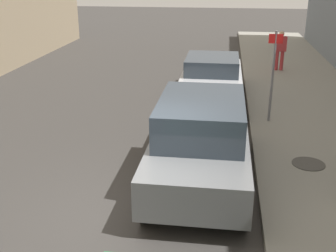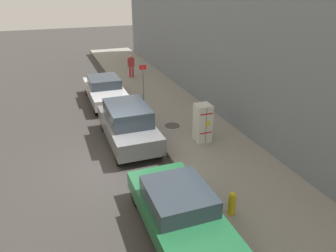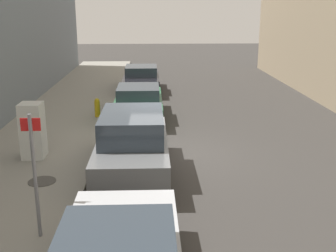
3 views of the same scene
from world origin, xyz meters
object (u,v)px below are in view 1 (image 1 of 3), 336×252
Objects in this scene: street_sign_post at (273,72)px; pedestrian_walking_far at (280,48)px; parked_sedan_silver at (212,78)px; parked_suv_gray at (201,139)px.

street_sign_post is 1.56× the size of pedestrian_walking_far.
pedestrian_walking_far is 4.89m from parked_sedan_silver.
pedestrian_walking_far is 9.99m from parked_suv_gray.
parked_sedan_silver is at bearing -90.00° from parked_suv_gray.
parked_suv_gray is (2.59, 9.65, -0.14)m from pedestrian_walking_far.
parked_suv_gray is at bearing 63.85° from street_sign_post.
street_sign_post is 0.55× the size of parked_suv_gray.
parked_suv_gray reaches higher than pedestrian_walking_far.
street_sign_post is 0.51× the size of parked_sedan_silver.
street_sign_post is at bearing -116.15° from parked_suv_gray.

